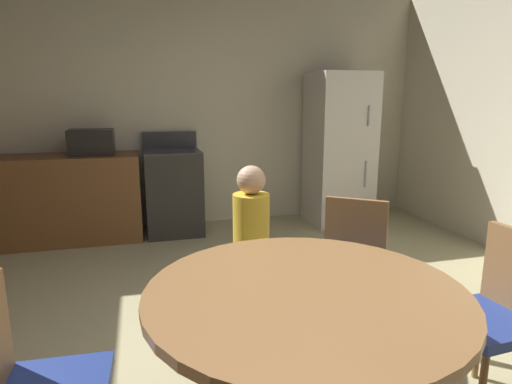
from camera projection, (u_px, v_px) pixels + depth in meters
name	position (u px, v px, depth m)	size (l,w,h in m)	color
ground_plane	(265.00, 383.00, 2.28)	(14.00, 14.00, 0.00)	tan
wall_back	(189.00, 109.00, 5.01)	(5.86, 0.12, 2.70)	beige
kitchen_counter	(38.00, 200.00, 4.42)	(2.04, 0.60, 0.90)	brown
oven_range	(174.00, 191.00, 4.76)	(0.60, 0.60, 1.10)	#2D2B28
refrigerator	(339.00, 149.00, 5.11)	(0.68, 0.68, 1.76)	silver
microwave	(92.00, 142.00, 4.43)	(0.44, 0.32, 0.26)	black
dining_table	(304.00, 325.00, 1.69)	(1.24, 1.24, 0.76)	olive
chair_east	(497.00, 309.00, 2.04)	(0.43, 0.43, 0.87)	olive
chair_northeast	(351.00, 262.00, 2.62)	(0.56, 0.56, 0.87)	olive
person_child	(251.00, 249.00, 2.62)	(0.23, 0.23, 1.09)	#665B51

